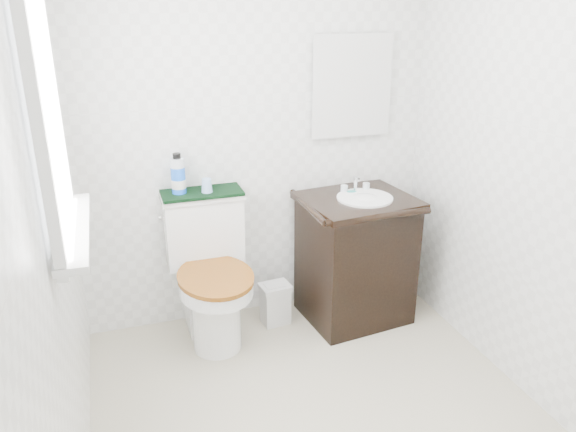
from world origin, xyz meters
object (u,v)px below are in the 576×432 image
mouthwash_bottle (178,175)px  cup (207,185)px  trash_bin (275,303)px  vanity (356,255)px  toilet (210,279)px

mouthwash_bottle → cup: mouthwash_bottle is taller
trash_bin → cup: cup is taller
vanity → trash_bin: (-0.51, 0.07, -0.29)m
vanity → mouthwash_bottle: (-1.05, 0.20, 0.58)m
toilet → mouthwash_bottle: (-0.13, 0.14, 0.62)m
cup → mouthwash_bottle: bearing=167.2°
toilet → mouthwash_bottle: 0.65m
vanity → mouthwash_bottle: size_ratio=3.89×
vanity → trash_bin: 0.60m
vanity → mouthwash_bottle: mouthwash_bottle is taller
toilet → mouthwash_bottle: bearing=133.0°
toilet → trash_bin: toilet is taller
mouthwash_bottle → cup: (0.16, -0.04, -0.07)m
toilet → mouthwash_bottle: mouthwash_bottle is taller
vanity → cup: (-0.90, 0.16, 0.51)m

